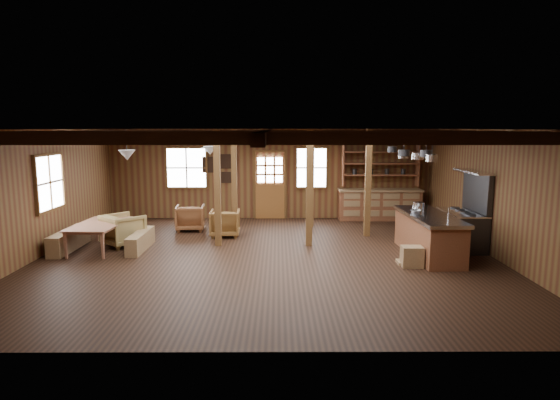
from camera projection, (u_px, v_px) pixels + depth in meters
name	position (u px, v px, depth m)	size (l,w,h in m)	color
room	(267.00, 194.00, 10.19)	(10.04, 9.04, 2.84)	black
ceiling_joists	(267.00, 135.00, 10.17)	(9.80, 8.82, 0.18)	black
timber_posts	(288.00, 183.00, 12.25)	(3.95, 2.35, 2.80)	#4F2F16
back_door	(270.00, 191.00, 14.67)	(1.02, 0.08, 2.15)	brown
window_back_left	(187.00, 168.00, 14.55)	(1.32, 0.06, 1.32)	white
window_back_right	(312.00, 168.00, 14.57)	(1.02, 0.06, 1.32)	white
window_left	(49.00, 182.00, 10.63)	(0.14, 1.24, 1.32)	white
notice_boards	(222.00, 167.00, 14.55)	(1.08, 0.03, 0.90)	silver
back_counter	(379.00, 201.00, 14.48)	(2.55, 0.60, 2.45)	brown
pendant_lamps	(172.00, 153.00, 11.04)	(1.86, 2.36, 0.66)	#313134
pot_rack	(411.00, 153.00, 10.40)	(0.42, 3.00, 0.46)	#313134
kitchen_island	(428.00, 235.00, 10.40)	(0.98, 2.53, 1.20)	brown
step_stool	(412.00, 257.00, 9.59)	(0.48, 0.34, 0.43)	brown
commercial_range	(464.00, 223.00, 11.05)	(0.78, 1.50, 1.85)	#313134
dining_table	(101.00, 236.00, 10.94)	(1.78, 0.99, 0.62)	#996045
bench_wall	(69.00, 240.00, 10.95)	(0.32, 1.69, 0.46)	brown
bench_aisle	(141.00, 241.00, 10.96)	(0.28, 1.50, 0.41)	brown
armchair_a	(190.00, 218.00, 12.99)	(0.76, 0.78, 0.71)	brown
armchair_b	(225.00, 223.00, 12.30)	(0.75, 0.77, 0.70)	brown
armchair_c	(123.00, 230.00, 11.31)	(0.83, 0.85, 0.77)	olive
counter_pot	(418.00, 206.00, 10.99)	(0.27, 0.27, 0.16)	silver
bowl	(416.00, 211.00, 10.51)	(0.25, 0.25, 0.06)	silver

